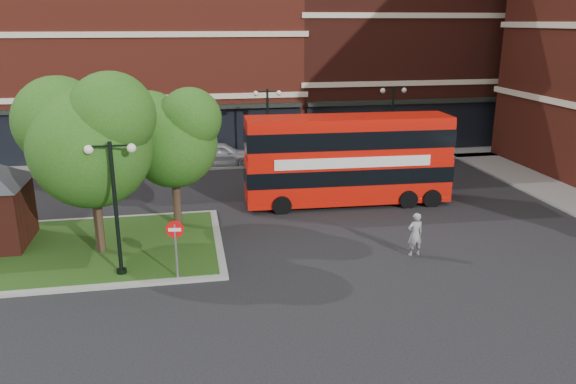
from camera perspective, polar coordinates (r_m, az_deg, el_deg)
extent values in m
plane|color=black|center=(21.36, -1.61, -7.66)|extent=(120.00, 120.00, 0.00)
cube|color=slate|center=(36.89, -5.57, 3.01)|extent=(44.00, 3.00, 0.12)
cube|color=maroon|center=(43.54, -17.61, 13.69)|extent=(26.00, 12.00, 14.00)
cube|color=#471911|center=(46.41, 11.40, 15.52)|extent=(18.00, 12.00, 16.00)
cube|color=gray|center=(24.42, -21.74, -5.53)|extent=(12.60, 7.60, 0.12)
cube|color=#19380F|center=(24.42, -21.74, -5.49)|extent=(12.00, 7.00, 0.15)
cylinder|color=#2D2116|center=(23.06, -18.83, -1.49)|extent=(0.36, 0.36, 3.92)
sphere|color=#204C13|center=(22.46, -19.40, 4.28)|extent=(4.60, 4.60, 4.60)
sphere|color=#204C13|center=(23.17, -22.20, 6.66)|extent=(3.45, 3.45, 3.45)
sphere|color=#204C13|center=(21.66, -17.48, 7.43)|extent=(3.22, 3.22, 3.22)
cylinder|color=#2D2116|center=(25.24, -11.29, 0.14)|extent=(0.36, 0.36, 3.47)
sphere|color=#204C13|center=(24.73, -11.57, 4.82)|extent=(3.80, 3.80, 3.80)
sphere|color=#204C13|center=(25.18, -13.83, 6.76)|extent=(2.85, 2.85, 2.85)
sphere|color=#204C13|center=(24.14, -9.92, 7.32)|extent=(2.66, 2.66, 2.66)
cylinder|color=black|center=(20.59, -17.07, -1.92)|extent=(0.14, 0.14, 5.00)
cylinder|color=black|center=(21.43, -16.53, -7.88)|extent=(0.36, 0.36, 0.30)
cube|color=black|center=(19.98, -17.65, 4.48)|extent=(1.40, 0.06, 0.06)
sphere|color=#F2EACC|center=(20.10, -19.60, 4.07)|extent=(0.32, 0.32, 0.32)
sphere|color=#F2EACC|center=(19.92, -15.62, 4.32)|extent=(0.32, 0.32, 0.32)
cylinder|color=black|center=(34.65, -2.08, 6.30)|extent=(0.14, 0.14, 5.00)
cylinder|color=black|center=(35.16, -2.04, 2.53)|extent=(0.36, 0.36, 0.30)
cube|color=black|center=(34.30, -2.12, 10.16)|extent=(1.40, 0.06, 0.06)
sphere|color=#F2EACC|center=(34.21, -3.29, 9.96)|extent=(0.32, 0.32, 0.32)
sphere|color=#F2EACC|center=(34.42, -0.95, 10.03)|extent=(0.32, 0.32, 0.32)
cylinder|color=black|center=(36.65, 10.48, 6.62)|extent=(0.14, 0.14, 5.00)
cylinder|color=black|center=(37.14, 10.28, 3.05)|extent=(0.36, 0.36, 0.30)
cube|color=black|center=(36.32, 10.68, 10.27)|extent=(1.40, 0.06, 0.06)
sphere|color=#F2EACC|center=(36.09, 9.61, 10.12)|extent=(0.32, 0.32, 0.32)
sphere|color=#F2EACC|center=(36.58, 11.71, 10.10)|extent=(0.32, 0.32, 0.32)
cube|color=red|center=(28.42, 6.02, 1.55)|extent=(10.30, 2.69, 1.95)
cube|color=red|center=(27.97, 6.14, 5.41)|extent=(10.20, 2.67, 1.95)
cube|color=black|center=(27.95, 6.14, 5.61)|extent=(10.30, 2.69, 0.88)
cube|color=silver|center=(27.05, 6.70, 2.98)|extent=(7.66, 0.32, 0.51)
imported|color=gray|center=(22.64, 12.79, -4.21)|extent=(0.69, 0.50, 1.77)
imported|color=#B3B5BB|center=(36.18, -6.93, 3.86)|extent=(4.68, 2.14, 1.56)
imported|color=silver|center=(36.60, 4.89, 3.89)|extent=(4.09, 1.57, 1.33)
cylinder|color=slate|center=(20.27, -11.29, -6.08)|extent=(0.08, 0.08, 2.15)
cylinder|color=red|center=(19.95, -11.43, -3.75)|extent=(0.63, 0.12, 0.63)
cube|color=white|center=(19.95, -11.43, -3.75)|extent=(0.44, 0.09, 0.12)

